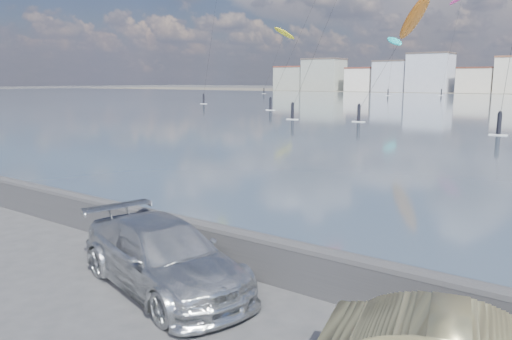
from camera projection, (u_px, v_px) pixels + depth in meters
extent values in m
plane|color=#333335|center=(103.00, 297.00, 10.35)|extent=(700.00, 700.00, 0.00)
cube|color=#28282B|center=(193.00, 242.00, 12.42)|extent=(400.00, 0.35, 0.90)
cylinder|color=#28282B|center=(192.00, 225.00, 12.34)|extent=(400.00, 0.36, 0.36)
cube|color=gray|center=(293.00, 79.00, 222.27)|extent=(14.00, 11.00, 10.00)
cube|color=brown|center=(293.00, 67.00, 221.33)|extent=(14.28, 11.22, 0.60)
cube|color=gray|center=(324.00, 75.00, 212.98)|extent=(16.00, 12.00, 13.00)
cube|color=#4C423D|center=(324.00, 59.00, 211.77)|extent=(16.32, 12.24, 0.60)
cube|color=white|center=(362.00, 80.00, 203.15)|extent=(11.00, 10.00, 9.00)
cube|color=brown|center=(362.00, 68.00, 202.30)|extent=(11.22, 10.20, 0.60)
cube|color=#B2B7C6|center=(393.00, 77.00, 195.36)|extent=(13.00, 11.00, 11.50)
cube|color=#4C423D|center=(393.00, 61.00, 194.29)|extent=(13.26, 11.22, 0.60)
cube|color=#B2B7C6|center=(430.00, 73.00, 186.70)|extent=(15.00, 12.00, 14.00)
cube|color=#4C423D|center=(431.00, 53.00, 185.41)|extent=(15.30, 12.24, 0.60)
cube|color=beige|center=(476.00, 81.00, 177.59)|extent=(12.00, 10.00, 8.50)
cube|color=#562D23|center=(477.00, 68.00, 176.78)|extent=(12.24, 10.20, 0.60)
imported|color=silver|center=(163.00, 256.00, 10.67)|extent=(5.37, 3.27, 1.45)
ellipsoid|color=yellow|center=(285.00, 33.00, 169.46)|extent=(4.29, 10.45, 4.31)
cube|color=white|center=(264.00, 94.00, 166.59)|extent=(1.40, 0.42, 0.08)
cylinder|color=black|center=(264.00, 91.00, 166.43)|extent=(0.36, 0.36, 1.70)
sphere|color=black|center=(264.00, 88.00, 166.27)|extent=(0.28, 0.28, 0.28)
cylinder|color=black|center=(274.00, 61.00, 167.91)|extent=(1.86, 9.49, 18.92)
cube|color=white|center=(292.00, 119.00, 57.02)|extent=(1.40, 0.42, 0.08)
cylinder|color=black|center=(292.00, 111.00, 56.86)|extent=(0.36, 0.36, 1.70)
sphere|color=black|center=(293.00, 103.00, 56.70)|extent=(0.28, 0.28, 0.28)
cylinder|color=black|center=(335.00, 4.00, 60.17)|extent=(2.04, 15.44, 24.44)
ellipsoid|color=#19BFBF|center=(394.00, 41.00, 149.52)|extent=(8.12, 7.46, 4.60)
cube|color=white|center=(388.00, 95.00, 145.92)|extent=(1.40, 0.42, 0.08)
cylinder|color=black|center=(388.00, 92.00, 145.76)|extent=(0.36, 0.36, 1.70)
sphere|color=black|center=(388.00, 89.00, 145.60)|extent=(0.28, 0.28, 0.28)
cylinder|color=black|center=(391.00, 66.00, 147.61)|extent=(1.54, 7.04, 14.74)
cube|color=white|center=(204.00, 104.00, 94.85)|extent=(1.40, 0.42, 0.08)
cylinder|color=black|center=(204.00, 99.00, 94.69)|extent=(0.36, 0.36, 1.70)
sphere|color=black|center=(204.00, 94.00, 94.54)|extent=(0.28, 0.28, 0.28)
cylinder|color=black|center=(212.00, 32.00, 95.23)|extent=(0.78, 6.48, 24.64)
cube|color=white|center=(441.00, 95.00, 146.55)|extent=(1.40, 0.42, 0.08)
cylinder|color=black|center=(441.00, 92.00, 146.39)|extent=(0.36, 0.36, 1.70)
sphere|color=black|center=(442.00, 89.00, 146.23)|extent=(0.28, 0.28, 0.28)
cylinder|color=black|center=(452.00, 43.00, 147.94)|extent=(1.13, 11.14, 27.99)
cube|color=white|center=(498.00, 135.00, 40.70)|extent=(1.40, 0.42, 0.08)
cylinder|color=black|center=(499.00, 124.00, 40.54)|extent=(0.36, 0.36, 1.70)
sphere|color=black|center=(500.00, 113.00, 40.38)|extent=(0.28, 0.28, 0.28)
ellipsoid|color=orange|center=(414.00, 18.00, 63.19)|extent=(7.59, 9.02, 6.28)
cube|color=white|center=(358.00, 122.00, 53.69)|extent=(1.40, 0.42, 0.08)
cylinder|color=black|center=(359.00, 113.00, 53.53)|extent=(0.36, 0.36, 1.70)
sphere|color=black|center=(359.00, 105.00, 53.37)|extent=(0.28, 0.28, 0.28)
cylinder|color=black|center=(389.00, 60.00, 58.33)|extent=(0.31, 14.92, 10.99)
cube|color=white|center=(270.00, 110.00, 74.64)|extent=(1.40, 0.42, 0.08)
cylinder|color=black|center=(270.00, 104.00, 74.48)|extent=(0.36, 0.36, 1.70)
sphere|color=black|center=(270.00, 98.00, 74.32)|extent=(0.28, 0.28, 0.28)
cylinder|color=black|center=(306.00, 21.00, 77.02)|extent=(3.38, 14.51, 24.45)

